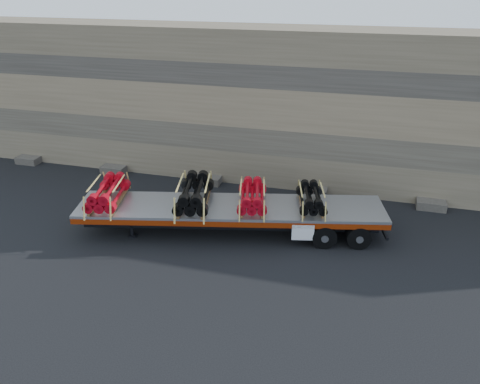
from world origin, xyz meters
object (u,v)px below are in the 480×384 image
at_px(bundle_rear, 311,199).
at_px(bundle_midfront, 194,194).
at_px(trailer, 231,219).
at_px(bundle_front, 108,194).
at_px(bundle_midrear, 252,197).

bearing_deg(bundle_rear, bundle_midfront, 180.00).
distance_m(trailer, bundle_rear, 3.15).
distance_m(bundle_front, bundle_rear, 7.65).
xyz_separation_m(bundle_front, bundle_midrear, (5.32, 1.23, -0.03)).
distance_m(trailer, bundle_midrear, 1.25).
distance_m(bundle_midfront, bundle_midrear, 2.18).
bearing_deg(bundle_rear, bundle_front, 180.00).
bearing_deg(bundle_midfront, bundle_front, 180.00).
relative_size(bundle_midfront, bundle_rear, 1.29).
bearing_deg(bundle_midrear, bundle_midfront, 180.00).
relative_size(trailer, bundle_front, 4.99).
bearing_deg(bundle_front, bundle_midrear, -0.00).
xyz_separation_m(bundle_midfront, bundle_rear, (4.26, 0.99, -0.10)).
height_order(trailer, bundle_rear, bundle_rear).
height_order(trailer, bundle_midfront, bundle_midfront).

